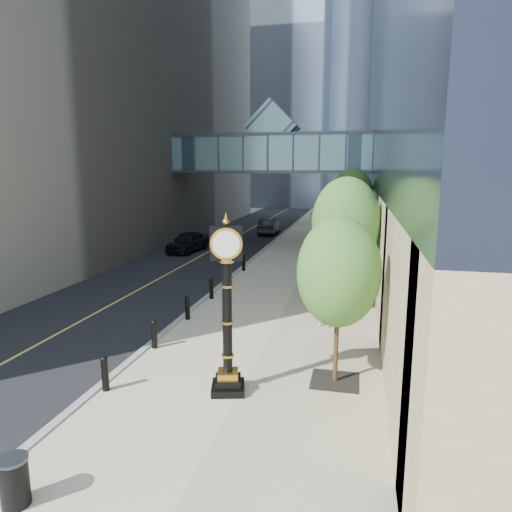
# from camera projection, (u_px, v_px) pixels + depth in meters

# --- Properties ---
(ground) EXTENTS (320.00, 320.00, 0.00)m
(ground) POSITION_uv_depth(u_px,v_px,m) (183.00, 422.00, 11.38)
(ground) COLOR gray
(ground) RESTS_ON ground
(road) EXTENTS (8.00, 180.00, 0.02)m
(road) POSITION_uv_depth(u_px,v_px,m) (257.00, 226.00, 51.24)
(road) COLOR black
(road) RESTS_ON ground
(sidewalk) EXTENTS (8.00, 180.00, 0.06)m
(sidewalk) POSITION_uv_depth(u_px,v_px,m) (328.00, 228.00, 49.52)
(sidewalk) COLOR #BBAE8F
(sidewalk) RESTS_ON ground
(curb) EXTENTS (0.25, 180.00, 0.07)m
(curb) POSITION_uv_depth(u_px,v_px,m) (292.00, 227.00, 50.37)
(curb) COLOR gray
(curb) RESTS_ON ground
(distant_tower_c) EXTENTS (22.00, 22.00, 65.00)m
(distant_tower_c) POSITION_uv_depth(u_px,v_px,m) (325.00, 70.00, 121.69)
(distant_tower_c) COLOR #A9BAD5
(distant_tower_c) RESTS_ON ground
(skywalk) EXTENTS (17.00, 4.20, 5.80)m
(skywalk) POSITION_uv_depth(u_px,v_px,m) (272.00, 151.00, 37.44)
(skywalk) COLOR slate
(skywalk) RESTS_ON ground
(entrance_canopy) EXTENTS (3.00, 8.00, 4.38)m
(entrance_canopy) POSITION_uv_depth(u_px,v_px,m) (346.00, 210.00, 23.28)
(entrance_canopy) COLOR #383F44
(entrance_canopy) RESTS_ON ground
(bollard_row) EXTENTS (0.20, 16.20, 0.90)m
(bollard_row) POSITION_uv_depth(u_px,v_px,m) (200.00, 298.00, 20.50)
(bollard_row) COLOR black
(bollard_row) RESTS_ON sidewalk
(street_trees) EXTENTS (3.04, 28.48, 6.25)m
(street_trees) POSITION_uv_depth(u_px,v_px,m) (350.00, 211.00, 26.01)
(street_trees) COLOR black
(street_trees) RESTS_ON sidewalk
(street_clock) EXTENTS (1.12, 1.12, 4.90)m
(street_clock) POSITION_uv_depth(u_px,v_px,m) (227.00, 319.00, 12.46)
(street_clock) COLOR black
(street_clock) RESTS_ON sidewalk
(trash_bin) EXTENTS (0.69, 0.69, 0.90)m
(trash_bin) POSITION_uv_depth(u_px,v_px,m) (15.00, 483.00, 8.42)
(trash_bin) COLOR black
(trash_bin) RESTS_ON sidewalk
(pedestrian) EXTENTS (0.73, 0.56, 1.78)m
(pedestrian) POSITION_uv_depth(u_px,v_px,m) (325.00, 305.00, 18.00)
(pedestrian) COLOR beige
(pedestrian) RESTS_ON sidewalk
(car_near) EXTENTS (2.33, 4.71, 1.54)m
(car_near) POSITION_uv_depth(u_px,v_px,m) (188.00, 242.00, 34.87)
(car_near) COLOR black
(car_near) RESTS_ON road
(car_far) EXTENTS (1.59, 4.50, 1.48)m
(car_far) POSITION_uv_depth(u_px,v_px,m) (270.00, 226.00, 44.52)
(car_far) COLOR black
(car_far) RESTS_ON road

